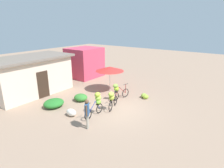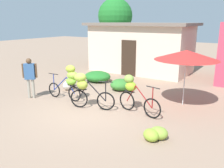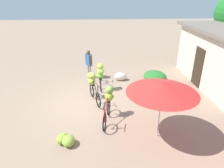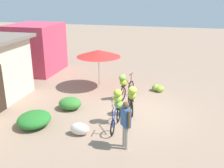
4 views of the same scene
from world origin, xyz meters
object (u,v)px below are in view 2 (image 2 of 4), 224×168
object	(u,v)px
banana_pile_on_ground	(155,134)
bicycle_leftmost	(69,79)
building_low	(141,47)
tree_behind_building	(115,16)
bicycle_center_loaded	(134,91)
market_umbrella	(186,55)
bicycle_near_pile	(85,87)
person_vendor	(30,74)
produce_sack	(69,85)

from	to	relation	value
banana_pile_on_ground	bicycle_leftmost	bearing A→B (deg)	163.83
building_low	banana_pile_on_ground	distance (m)	8.95
tree_behind_building	bicycle_center_loaded	distance (m)	10.27
market_umbrella	bicycle_leftmost	world-z (taller)	market_umbrella
bicycle_near_pile	banana_pile_on_ground	bearing A→B (deg)	-15.37
person_vendor	produce_sack	bearing A→B (deg)	76.02
building_low	tree_behind_building	bearing A→B (deg)	149.10
tree_behind_building	bicycle_near_pile	bearing A→B (deg)	-64.08
bicycle_leftmost	bicycle_near_pile	xyz separation A→B (m)	(1.06, -0.35, -0.07)
banana_pile_on_ground	person_vendor	world-z (taller)	person_vendor
market_umbrella	bicycle_near_pile	xyz separation A→B (m)	(-2.81, -2.25, -1.08)
market_umbrella	bicycle_leftmost	size ratio (longest dim) A/B	1.36
bicycle_leftmost	bicycle_center_loaded	xyz separation A→B (m)	(2.64, 0.28, -0.10)
building_low	person_vendor	world-z (taller)	building_low
building_low	market_umbrella	bearing A→B (deg)	-48.93
market_umbrella	bicycle_near_pile	distance (m)	3.76
building_low	person_vendor	distance (m)	7.33
tree_behind_building	bicycle_leftmost	distance (m)	9.27
building_low	bicycle_center_loaded	xyz separation A→B (m)	(2.84, -6.29, -0.73)
banana_pile_on_ground	building_low	bearing A→B (deg)	118.89
bicycle_center_loaded	banana_pile_on_ground	size ratio (longest dim) A/B	2.40
building_low	bicycle_leftmost	bearing A→B (deg)	-88.19
produce_sack	person_vendor	xyz separation A→B (m)	(-0.43, -1.75, 0.77)
tree_behind_building	bicycle_center_loaded	bearing A→B (deg)	-54.24
bicycle_near_pile	produce_sack	world-z (taller)	bicycle_near_pile
bicycle_leftmost	bicycle_near_pile	bearing A→B (deg)	-18.42
building_low	market_umbrella	size ratio (longest dim) A/B	2.75
bicycle_center_loaded	market_umbrella	bearing A→B (deg)	53.01
bicycle_leftmost	market_umbrella	bearing A→B (deg)	26.24
market_umbrella	bicycle_center_loaded	xyz separation A→B (m)	(-1.22, -1.62, -1.12)
building_low	produce_sack	bearing A→B (deg)	-99.11
market_umbrella	person_vendor	world-z (taller)	market_umbrella
bicycle_leftmost	banana_pile_on_ground	bearing A→B (deg)	-16.17
bicycle_leftmost	building_low	bearing A→B (deg)	91.81
building_low	banana_pile_on_ground	world-z (taller)	building_low
person_vendor	bicycle_near_pile	bearing A→B (deg)	6.07
tree_behind_building	bicycle_near_pile	distance (m)	10.00
tree_behind_building	bicycle_leftmost	xyz separation A→B (m)	(3.17, -8.34, -2.49)
bicycle_leftmost	produce_sack	distance (m)	1.68
banana_pile_on_ground	person_vendor	distance (m)	5.67
produce_sack	bicycle_leftmost	bearing A→B (deg)	-46.01
building_low	bicycle_leftmost	xyz separation A→B (m)	(0.21, -6.57, -0.63)
bicycle_leftmost	person_vendor	world-z (taller)	person_vendor
building_low	produce_sack	world-z (taller)	building_low
tree_behind_building	banana_pile_on_ground	distance (m)	12.38
bicycle_near_pile	market_umbrella	bearing A→B (deg)	38.79
market_umbrella	bicycle_near_pile	world-z (taller)	market_umbrella
market_umbrella	produce_sack	size ratio (longest dim) A/B	3.24
banana_pile_on_ground	produce_sack	xyz separation A→B (m)	(-5.15, 2.30, 0.06)
market_umbrella	produce_sack	bearing A→B (deg)	-171.00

